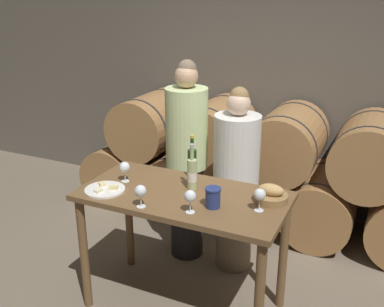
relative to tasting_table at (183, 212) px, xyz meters
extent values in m
plane|color=#726654|center=(0.00, 0.00, -0.80)|extent=(10.00, 10.00, 0.00)
cube|color=#60594F|center=(0.00, 2.07, 0.80)|extent=(10.00, 0.12, 3.20)
cylinder|color=#9E7042|center=(-1.50, 1.52, -0.48)|extent=(0.65, 0.86, 0.65)
cylinder|color=#2D2D33|center=(-1.50, 1.25, -0.48)|extent=(0.66, 0.02, 0.66)
cylinder|color=#2D2D33|center=(-1.50, 1.80, -0.48)|extent=(0.66, 0.02, 0.66)
cylinder|color=#9E7042|center=(-0.75, 1.52, -0.48)|extent=(0.65, 0.86, 0.65)
cylinder|color=#2D2D33|center=(-0.75, 1.25, -0.48)|extent=(0.66, 0.02, 0.66)
cylinder|color=#2D2D33|center=(-0.75, 1.80, -0.48)|extent=(0.66, 0.02, 0.66)
cylinder|color=#9E7042|center=(0.00, 1.52, -0.48)|extent=(0.65, 0.86, 0.65)
cylinder|color=#2D2D33|center=(0.00, 1.25, -0.48)|extent=(0.66, 0.02, 0.66)
cylinder|color=#2D2D33|center=(0.00, 1.80, -0.48)|extent=(0.66, 0.02, 0.66)
cylinder|color=#9E7042|center=(0.75, 1.52, -0.48)|extent=(0.65, 0.86, 0.65)
cylinder|color=#2D2D33|center=(0.75, 1.25, -0.48)|extent=(0.66, 0.02, 0.66)
cylinder|color=#2D2D33|center=(0.75, 1.80, -0.48)|extent=(0.66, 0.02, 0.66)
cylinder|color=#9E7042|center=(-1.12, 1.52, 0.10)|extent=(0.65, 0.86, 0.65)
cylinder|color=#2D2D33|center=(-1.12, 1.25, 0.10)|extent=(0.66, 0.02, 0.66)
cylinder|color=#2D2D33|center=(-1.12, 1.80, 0.10)|extent=(0.66, 0.02, 0.66)
cylinder|color=#9E7042|center=(-0.37, 1.52, 0.10)|extent=(0.65, 0.86, 0.65)
cylinder|color=#2D2D33|center=(-0.37, 1.25, 0.10)|extent=(0.66, 0.02, 0.66)
cylinder|color=#2D2D33|center=(-0.37, 1.80, 0.10)|extent=(0.66, 0.02, 0.66)
cylinder|color=#9E7042|center=(0.37, 1.52, 0.10)|extent=(0.65, 0.86, 0.65)
cylinder|color=#2D2D33|center=(0.37, 1.25, 0.10)|extent=(0.66, 0.02, 0.66)
cylinder|color=#2D2D33|center=(0.37, 1.80, 0.10)|extent=(0.66, 0.02, 0.66)
cylinder|color=#9E7042|center=(1.12, 1.52, 0.10)|extent=(0.65, 0.86, 0.65)
cylinder|color=#2D2D33|center=(1.12, 1.25, 0.10)|extent=(0.66, 0.02, 0.66)
cylinder|color=#2D2D33|center=(1.12, 1.80, 0.10)|extent=(0.66, 0.02, 0.66)
cylinder|color=brown|center=(-0.67, -0.31, -0.35)|extent=(0.06, 0.06, 0.90)
cylinder|color=brown|center=(0.67, -0.31, -0.35)|extent=(0.06, 0.06, 0.90)
cylinder|color=brown|center=(-0.67, 0.31, -0.35)|extent=(0.06, 0.06, 0.90)
cylinder|color=brown|center=(0.67, 0.31, -0.35)|extent=(0.06, 0.06, 0.90)
cube|color=brown|center=(0.00, 0.00, 0.12)|extent=(1.46, 0.73, 0.04)
cylinder|color=#232326|center=(-0.30, 0.68, -0.37)|extent=(0.29, 0.29, 0.86)
cylinder|color=beige|center=(-0.30, 0.68, 0.39)|extent=(0.36, 0.36, 0.68)
sphere|color=tan|center=(-0.30, 0.68, 0.83)|extent=(0.19, 0.19, 0.19)
sphere|color=#75604C|center=(-0.30, 0.69, 0.88)|extent=(0.16, 0.16, 0.16)
cylinder|color=#756651|center=(0.15, 0.68, -0.42)|extent=(0.31, 0.31, 0.76)
cylinder|color=silver|center=(0.15, 0.68, 0.26)|extent=(0.38, 0.38, 0.60)
sphere|color=beige|center=(0.15, 0.68, 0.65)|extent=(0.19, 0.19, 0.19)
sphere|color=olive|center=(0.15, 0.69, 0.70)|extent=(0.16, 0.16, 0.16)
cylinder|color=#193819|center=(-0.08, 0.31, 0.25)|extent=(0.07, 0.07, 0.21)
cylinder|color=#193819|center=(-0.08, 0.31, 0.40)|extent=(0.03, 0.03, 0.09)
cylinder|color=gold|center=(-0.08, 0.31, 0.46)|extent=(0.03, 0.03, 0.02)
cylinder|color=white|center=(-0.08, 0.31, 0.23)|extent=(0.07, 0.07, 0.07)
cylinder|color=#ADBC7F|center=(0.02, 0.10, 0.25)|extent=(0.07, 0.07, 0.22)
cylinder|color=#ADBC7F|center=(0.02, 0.10, 0.41)|extent=(0.03, 0.03, 0.09)
cylinder|color=#B7B7BC|center=(0.02, 0.10, 0.47)|extent=(0.03, 0.03, 0.02)
cylinder|color=white|center=(0.02, 0.10, 0.23)|extent=(0.07, 0.07, 0.07)
cylinder|color=navy|center=(0.27, -0.10, 0.21)|extent=(0.10, 0.10, 0.14)
cylinder|color=navy|center=(0.27, -0.10, 0.27)|extent=(0.11, 0.11, 0.01)
cylinder|color=olive|center=(0.59, 0.14, 0.17)|extent=(0.23, 0.23, 0.05)
ellipsoid|color=tan|center=(0.59, 0.14, 0.22)|extent=(0.17, 0.10, 0.08)
cylinder|color=white|center=(-0.53, -0.19, 0.15)|extent=(0.29, 0.29, 0.01)
cube|color=#E0CC7F|center=(-0.47, -0.16, 0.17)|extent=(0.07, 0.06, 0.02)
cube|color=beige|center=(-0.58, -0.15, 0.17)|extent=(0.07, 0.07, 0.02)
cube|color=beige|center=(-0.53, -0.25, 0.17)|extent=(0.05, 0.06, 0.02)
cylinder|color=white|center=(-0.48, 0.01, 0.14)|extent=(0.06, 0.06, 0.00)
cylinder|color=white|center=(-0.48, 0.01, 0.18)|extent=(0.01, 0.01, 0.08)
sphere|color=white|center=(-0.48, 0.01, 0.26)|extent=(0.08, 0.08, 0.08)
cylinder|color=white|center=(-0.16, -0.30, 0.14)|extent=(0.06, 0.06, 0.00)
cylinder|color=white|center=(-0.16, -0.30, 0.18)|extent=(0.01, 0.01, 0.08)
sphere|color=white|center=(-0.16, -0.30, 0.26)|extent=(0.08, 0.08, 0.08)
cylinder|color=white|center=(0.16, -0.23, 0.14)|extent=(0.06, 0.06, 0.00)
cylinder|color=white|center=(0.16, -0.23, 0.18)|extent=(0.01, 0.01, 0.08)
sphere|color=white|center=(0.16, -0.23, 0.26)|extent=(0.08, 0.08, 0.08)
cylinder|color=white|center=(0.56, -0.03, 0.14)|extent=(0.06, 0.06, 0.00)
cylinder|color=white|center=(0.56, -0.03, 0.18)|extent=(0.01, 0.01, 0.08)
sphere|color=white|center=(0.56, -0.03, 0.26)|extent=(0.08, 0.08, 0.08)
camera|label=1|loc=(1.25, -2.56, 1.49)|focal=42.00mm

